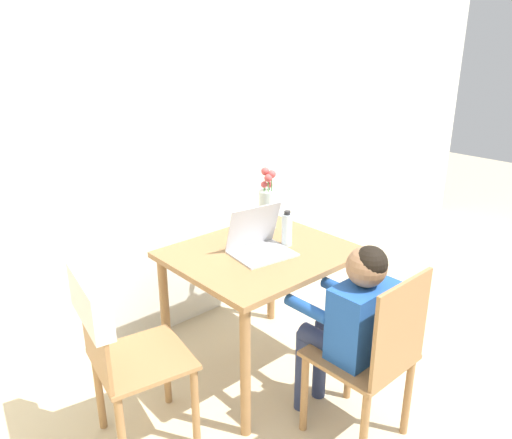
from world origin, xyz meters
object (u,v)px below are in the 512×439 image
object	(u,v)px
person_seated	(352,315)
laptop	(259,242)
water_bottle	(287,229)
chair_occupied	(372,357)
flower_vase	(268,205)
chair_spare	(112,335)

from	to	relation	value
person_seated	laptop	world-z (taller)	same
person_seated	water_bottle	xyz separation A→B (m)	(0.17, 0.58, 0.20)
chair_occupied	person_seated	distance (m)	0.20
flower_vase	water_bottle	distance (m)	0.29
laptop	flower_vase	bearing A→B (deg)	47.89
flower_vase	water_bottle	world-z (taller)	flower_vase
chair_spare	flower_vase	distance (m)	1.20
laptop	water_bottle	world-z (taller)	laptop
chair_spare	water_bottle	size ratio (longest dim) A/B	4.55
person_seated	flower_vase	distance (m)	0.93
chair_spare	laptop	size ratio (longest dim) A/B	2.66
laptop	chair_occupied	bearing A→B (deg)	-80.86
chair_occupied	laptop	xyz separation A→B (m)	(-0.01, 0.74, 0.32)
chair_occupied	chair_spare	distance (m)	1.14
laptop	water_bottle	bearing A→B (deg)	-1.88
chair_spare	laptop	distance (m)	0.87
chair_spare	laptop	world-z (taller)	laptop
chair_spare	water_bottle	xyz separation A→B (m)	(1.03, -0.01, 0.22)
chair_occupied	flower_vase	distance (m)	1.09
flower_vase	water_bottle	size ratio (longest dim) A/B	1.85
chair_occupied	laptop	world-z (taller)	laptop
person_seated	water_bottle	size ratio (longest dim) A/B	4.97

